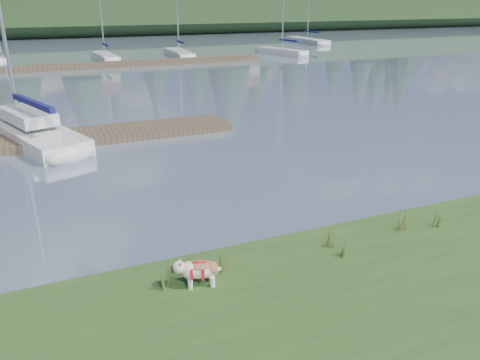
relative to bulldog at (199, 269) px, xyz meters
name	(u,v)px	position (x,y,z in m)	size (l,w,h in m)	color
ground	(80,68)	(0.91, 32.59, -0.67)	(200.00, 200.00, 0.00)	gray
ridge	(51,16)	(0.91, 75.59, 1.83)	(200.00, 20.00, 5.00)	#1C3017
bulldog	(199,269)	(0.00, 0.00, 0.00)	(0.87, 0.47, 0.51)	silver
sailboat_main	(20,124)	(-3.10, 13.48, -0.25)	(4.73, 9.08, 12.95)	silver
dock_near	(21,143)	(-3.09, 11.59, -0.52)	(16.00, 2.00, 0.30)	#4C3D2C
dock_far	(106,65)	(2.91, 32.59, -0.52)	(26.00, 2.20, 0.30)	#4C3D2C
sailboat_bg_2	(104,56)	(3.43, 37.48, -0.34)	(1.80, 6.79, 10.22)	silver
sailboat_bg_3	(177,52)	(10.28, 37.67, -0.34)	(1.68, 7.37, 10.84)	silver
sailboat_bg_4	(278,51)	(19.82, 35.36, -0.34)	(3.05, 6.86, 10.09)	silver
sailboat_bg_5	(304,40)	(28.70, 45.53, -0.35)	(1.77, 8.75, 12.41)	silver
weed_0	(225,259)	(0.59, 0.25, -0.06)	(0.17, 0.14, 0.61)	#475B23
weed_1	(331,239)	(2.87, 0.21, -0.10)	(0.17, 0.14, 0.52)	#475B23
weed_2	(401,219)	(4.73, 0.29, -0.06)	(0.17, 0.14, 0.62)	#475B23
weed_3	(163,278)	(-0.62, 0.16, -0.11)	(0.17, 0.14, 0.49)	#475B23
weed_4	(340,248)	(2.87, -0.13, -0.15)	(0.17, 0.14, 0.41)	#475B23
weed_5	(436,218)	(5.56, 0.12, -0.10)	(0.17, 0.14, 0.52)	#475B23
mud_lip	(227,261)	(0.91, 0.99, -0.60)	(60.00, 0.50, 0.14)	#33281C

